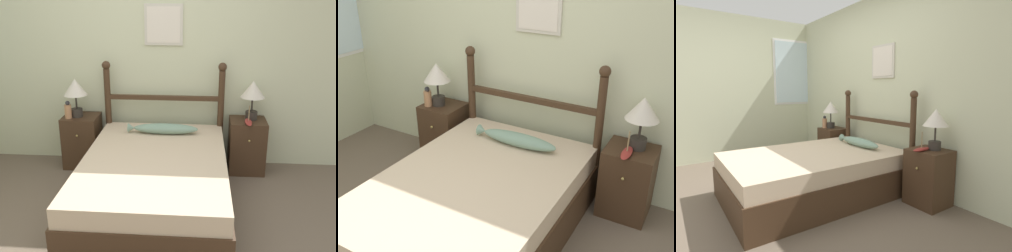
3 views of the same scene
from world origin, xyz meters
The scene contains 10 objects.
wall_back centered at (0.00, 1.73, 1.28)m, with size 6.40×0.08×2.55m.
bed centered at (0.20, 0.60, 0.25)m, with size 1.37×2.00×0.51m.
headboard centered at (0.20, 1.57, 0.69)m, with size 1.40×0.10×1.24m.
nightstand_left centered at (-0.76, 1.48, 0.31)m, with size 0.40×0.40×0.61m.
nightstand_right centered at (1.15, 1.48, 0.31)m, with size 0.40×0.40×0.61m.
table_lamp_left centered at (-0.80, 1.46, 0.93)m, with size 0.27×0.27×0.44m.
table_lamp_right centered at (1.19, 1.52, 0.93)m, with size 0.27×0.27×0.44m.
bottle centered at (-0.88, 1.39, 0.70)m, with size 0.08×0.08×0.20m.
model_boat centered at (1.14, 1.36, 0.63)m, with size 0.08×0.24×0.21m.
fish_pillow centered at (0.22, 1.25, 0.57)m, with size 0.76×0.16×0.11m.
Camera 2 is at (1.66, -1.44, 2.12)m, focal length 42.00 mm.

